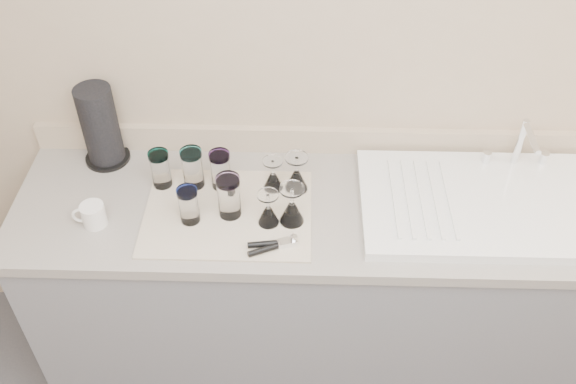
{
  "coord_description": "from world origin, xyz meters",
  "views": [
    {
      "loc": [
        -0.06,
        -0.36,
        2.39
      ],
      "look_at": [
        -0.1,
        1.15,
        1.0
      ],
      "focal_mm": 40.0,
      "sensor_mm": 36.0,
      "label": 1
    }
  ],
  "objects_px": {
    "sink_unit": "(485,203)",
    "goblet_front_right": "(292,210)",
    "tumbler_purple": "(220,170)",
    "tumbler_blue": "(189,205)",
    "can_opener": "(272,245)",
    "goblet_back_left": "(273,179)",
    "goblet_front_left": "(268,213)",
    "goblet_back_right": "(296,178)",
    "paper_towel_roll": "(100,126)",
    "tumbler_cyan": "(193,168)",
    "tumbler_teal": "(160,169)",
    "white_mug": "(93,215)",
    "tumbler_lavender": "(229,196)"
  },
  "relations": [
    {
      "from": "sink_unit",
      "to": "goblet_front_right",
      "type": "relative_size",
      "value": 5.73
    },
    {
      "from": "sink_unit",
      "to": "tumbler_purple",
      "type": "distance_m",
      "value": 0.89
    },
    {
      "from": "tumbler_blue",
      "to": "can_opener",
      "type": "distance_m",
      "value": 0.3
    },
    {
      "from": "tumbler_blue",
      "to": "goblet_front_right",
      "type": "distance_m",
      "value": 0.33
    },
    {
      "from": "tumbler_blue",
      "to": "goblet_back_left",
      "type": "bearing_deg",
      "value": 31.81
    },
    {
      "from": "goblet_back_left",
      "to": "goblet_front_left",
      "type": "bearing_deg",
      "value": -92.63
    },
    {
      "from": "goblet_back_left",
      "to": "goblet_back_right",
      "type": "xyz_separation_m",
      "value": [
        0.08,
        -0.0,
        0.01
      ]
    },
    {
      "from": "tumbler_blue",
      "to": "goblet_back_right",
      "type": "distance_m",
      "value": 0.38
    },
    {
      "from": "goblet_front_left",
      "to": "tumbler_blue",
      "type": "bearing_deg",
      "value": 179.28
    },
    {
      "from": "tumbler_purple",
      "to": "goblet_back_left",
      "type": "bearing_deg",
      "value": -2.3
    },
    {
      "from": "tumbler_blue",
      "to": "goblet_front_right",
      "type": "height_order",
      "value": "goblet_front_right"
    },
    {
      "from": "goblet_front_right",
      "to": "sink_unit",
      "type": "bearing_deg",
      "value": 7.95
    },
    {
      "from": "goblet_back_left",
      "to": "paper_towel_roll",
      "type": "xyz_separation_m",
      "value": [
        -0.61,
        0.15,
        0.1
      ]
    },
    {
      "from": "sink_unit",
      "to": "tumbler_cyan",
      "type": "xyz_separation_m",
      "value": [
        -0.98,
        0.08,
        0.06
      ]
    },
    {
      "from": "tumbler_cyan",
      "to": "goblet_front_right",
      "type": "height_order",
      "value": "tumbler_cyan"
    },
    {
      "from": "goblet_back_right",
      "to": "goblet_front_left",
      "type": "height_order",
      "value": "goblet_back_right"
    },
    {
      "from": "tumbler_cyan",
      "to": "goblet_front_right",
      "type": "distance_m",
      "value": 0.38
    },
    {
      "from": "tumbler_teal",
      "to": "goblet_back_right",
      "type": "distance_m",
      "value": 0.46
    },
    {
      "from": "tumbler_teal",
      "to": "goblet_front_right",
      "type": "height_order",
      "value": "goblet_front_right"
    },
    {
      "from": "sink_unit",
      "to": "tumbler_blue",
      "type": "distance_m",
      "value": 0.98
    },
    {
      "from": "sink_unit",
      "to": "paper_towel_roll",
      "type": "bearing_deg",
      "value": 170.72
    },
    {
      "from": "tumbler_purple",
      "to": "goblet_front_left",
      "type": "distance_m",
      "value": 0.24
    },
    {
      "from": "tumbler_cyan",
      "to": "can_opener",
      "type": "xyz_separation_m",
      "value": [
        0.28,
        -0.29,
        -0.06
      ]
    },
    {
      "from": "white_mug",
      "to": "goblet_back_left",
      "type": "bearing_deg",
      "value": 17.52
    },
    {
      "from": "tumbler_cyan",
      "to": "goblet_front_left",
      "type": "height_order",
      "value": "tumbler_cyan"
    },
    {
      "from": "sink_unit",
      "to": "can_opener",
      "type": "distance_m",
      "value": 0.73
    },
    {
      "from": "tumbler_cyan",
      "to": "goblet_front_left",
      "type": "distance_m",
      "value": 0.32
    },
    {
      "from": "tumbler_teal",
      "to": "goblet_back_left",
      "type": "xyz_separation_m",
      "value": [
        0.38,
        -0.01,
        -0.03
      ]
    },
    {
      "from": "tumbler_purple",
      "to": "tumbler_blue",
      "type": "xyz_separation_m",
      "value": [
        -0.08,
        -0.17,
        -0.0
      ]
    },
    {
      "from": "tumbler_lavender",
      "to": "goblet_back_left",
      "type": "xyz_separation_m",
      "value": [
        0.14,
        0.13,
        -0.04
      ]
    },
    {
      "from": "sink_unit",
      "to": "can_opener",
      "type": "height_order",
      "value": "sink_unit"
    },
    {
      "from": "tumbler_blue",
      "to": "tumbler_cyan",
      "type": "bearing_deg",
      "value": 93.47
    },
    {
      "from": "tumbler_blue",
      "to": "paper_towel_roll",
      "type": "distance_m",
      "value": 0.47
    },
    {
      "from": "goblet_back_right",
      "to": "goblet_front_right",
      "type": "bearing_deg",
      "value": -94.39
    },
    {
      "from": "tumbler_cyan",
      "to": "tumbler_blue",
      "type": "distance_m",
      "value": 0.17
    },
    {
      "from": "tumbler_purple",
      "to": "goblet_front_right",
      "type": "height_order",
      "value": "goblet_front_right"
    },
    {
      "from": "goblet_back_right",
      "to": "goblet_front_right",
      "type": "distance_m",
      "value": 0.16
    },
    {
      "from": "tumbler_cyan",
      "to": "goblet_front_right",
      "type": "bearing_deg",
      "value": -26.12
    },
    {
      "from": "white_mug",
      "to": "paper_towel_roll",
      "type": "distance_m",
      "value": 0.35
    },
    {
      "from": "tumbler_blue",
      "to": "tumbler_lavender",
      "type": "distance_m",
      "value": 0.13
    },
    {
      "from": "sink_unit",
      "to": "tumbler_teal",
      "type": "xyz_separation_m",
      "value": [
        -1.09,
        0.08,
        0.06
      ]
    },
    {
      "from": "tumbler_blue",
      "to": "white_mug",
      "type": "distance_m",
      "value": 0.31
    },
    {
      "from": "tumbler_blue",
      "to": "tumbler_lavender",
      "type": "relative_size",
      "value": 0.86
    },
    {
      "from": "goblet_back_right",
      "to": "can_opener",
      "type": "xyz_separation_m",
      "value": [
        -0.07,
        -0.28,
        -0.04
      ]
    },
    {
      "from": "goblet_back_left",
      "to": "goblet_front_right",
      "type": "height_order",
      "value": "goblet_front_right"
    },
    {
      "from": "goblet_front_left",
      "to": "paper_towel_roll",
      "type": "xyz_separation_m",
      "value": [
        -0.6,
        0.31,
        0.1
      ]
    },
    {
      "from": "goblet_front_left",
      "to": "goblet_back_left",
      "type": "bearing_deg",
      "value": 87.37
    },
    {
      "from": "goblet_back_right",
      "to": "goblet_front_left",
      "type": "relative_size",
      "value": 1.14
    },
    {
      "from": "tumbler_lavender",
      "to": "white_mug",
      "type": "relative_size",
      "value": 1.38
    },
    {
      "from": "goblet_back_right",
      "to": "paper_towel_roll",
      "type": "relative_size",
      "value": 0.47
    }
  ]
}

